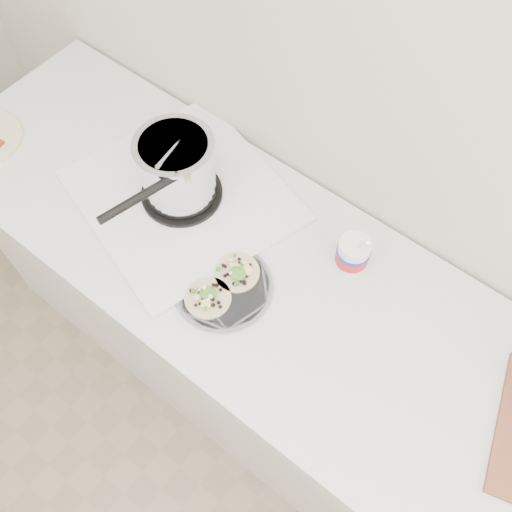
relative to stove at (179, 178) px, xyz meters
The scene contains 4 objects.
counter 0.73m from the stove, ahead, with size 2.44×0.66×0.90m.
stove is the anchor object (origin of this frame).
taco_plate 0.32m from the stove, 28.80° to the right, with size 0.26×0.26×0.04m.
tub 0.51m from the stove, 12.53° to the left, with size 0.09×0.09×0.20m.
Camera 1 is at (0.27, 0.84, 2.21)m, focal length 40.00 mm.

